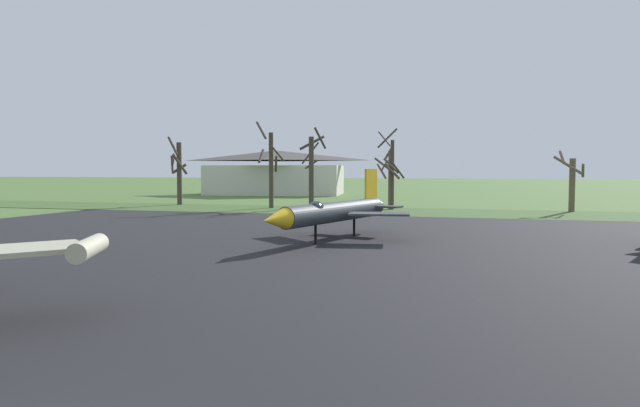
{
  "coord_description": "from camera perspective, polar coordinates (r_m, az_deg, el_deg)",
  "views": [
    {
      "loc": [
        6.61,
        -5.99,
        4.45
      ],
      "look_at": [
        -1.23,
        21.84,
        2.7
      ],
      "focal_mm": 30.86,
      "sensor_mm": 36.0,
      "label": 1
    }
  ],
  "objects": [
    {
      "name": "bare_tree_left_of_center",
      "position": [
        64.37,
        -5.18,
        3.93
      ],
      "size": [
        3.38,
        2.94,
        10.16
      ],
      "color": "#42382D",
      "rests_on": "ground"
    },
    {
      "name": "bare_tree_right_of_center",
      "position": [
        62.28,
        7.3,
        2.73
      ],
      "size": [
        2.87,
        2.53,
        7.17
      ],
      "color": "brown",
      "rests_on": "ground"
    },
    {
      "name": "bare_tree_far_left",
      "position": [
        72.61,
        -14.47,
        3.36
      ],
      "size": [
        2.73,
        2.74,
        8.76
      ],
      "color": "#42382D",
      "rests_on": "ground"
    },
    {
      "name": "visitor_building",
      "position": [
        102.27,
        -4.6,
        3.15
      ],
      "size": [
        27.0,
        17.57,
        8.11
      ],
      "color": "beige",
      "rests_on": "ground"
    },
    {
      "name": "asphalt_apron",
      "position": [
        24.68,
        -0.07,
        -6.86
      ],
      "size": [
        70.14,
        57.9,
        0.05
      ],
      "primitive_type": "cube",
      "color": "black",
      "rests_on": "ground"
    },
    {
      "name": "grass_verge_strip",
      "position": [
        58.85,
        9.24,
        -0.89
      ],
      "size": [
        130.14,
        12.0,
        0.06
      ],
      "primitive_type": "cube",
      "color": "#3E5A2B",
      "rests_on": "ground"
    },
    {
      "name": "bare_tree_far_right",
      "position": [
        61.98,
        7.38,
        3.53
      ],
      "size": [
        3.39,
        3.79,
        9.26
      ],
      "color": "#42382D",
      "rests_on": "ground"
    },
    {
      "name": "bare_tree_backdrop_extra",
      "position": [
        64.0,
        24.64,
        2.19
      ],
      "size": [
        3.35,
        3.15,
        6.58
      ],
      "color": "brown",
      "rests_on": "ground"
    },
    {
      "name": "jet_fighter_rear_center",
      "position": [
        34.28,
        1.31,
        -0.83
      ],
      "size": [
        8.88,
        13.44,
        4.54
      ],
      "color": "#33383D",
      "rests_on": "ground"
    },
    {
      "name": "bare_tree_center",
      "position": [
        64.35,
        -0.85,
        3.79
      ],
      "size": [
        3.43,
        3.46,
        9.34
      ],
      "color": "#42382D",
      "rests_on": "ground"
    }
  ]
}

